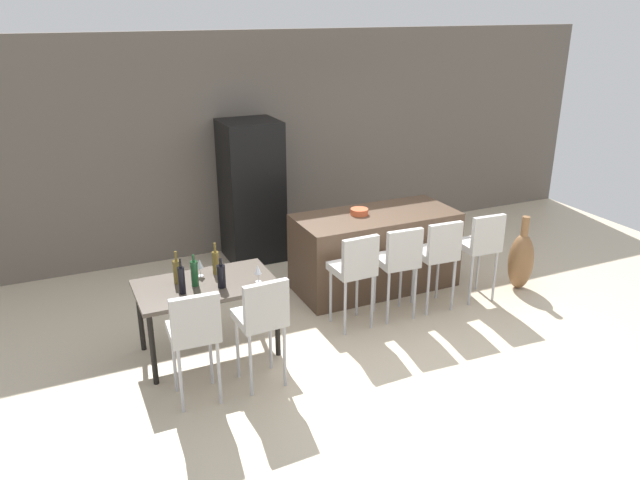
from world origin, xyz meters
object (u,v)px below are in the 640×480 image
wine_bottle_near (221,276)px  wine_glass_right (200,264)px  dining_chair_far (262,315)px  fruit_bowl (359,212)px  wine_glass_end (258,270)px  dining_table (206,291)px  wine_bottle_corner (194,273)px  bar_chair_middle (399,258)px  kitchen_island (375,251)px  bar_chair_far (481,243)px  refrigerator (252,191)px  bar_chair_right (438,251)px  wine_bottle_left (216,262)px  wine_bottle_far (177,271)px  bar_chair_left (355,267)px  wine_bottle_middle (182,280)px  floor_vase (521,260)px  dining_chair_near (194,329)px

wine_bottle_near → wine_glass_right: wine_bottle_near is taller
dining_chair_far → fruit_bowl: size_ratio=5.08×
dining_chair_far → wine_glass_end: dining_chair_far is taller
dining_table → wine_bottle_corner: 0.22m
fruit_bowl → bar_chair_middle: bearing=-89.0°
kitchen_island → bar_chair_far: size_ratio=1.81×
wine_bottle_corner → refrigerator: (1.29, 2.15, 0.05)m
bar_chair_right → wine_bottle_left: (-2.37, 0.33, 0.16)m
bar_chair_middle → wine_bottle_far: bearing=173.3°
bar_chair_left → bar_chair_middle: same height
wine_bottle_corner → wine_bottle_far: wine_bottle_far is taller
dining_table → fruit_bowl: 2.16m
bar_chair_middle → wine_bottle_left: wine_bottle_left is taller
kitchen_island → dining_table: 2.31m
wine_bottle_middle → wine_bottle_left: wine_bottle_middle is taller
bar_chair_right → wine_glass_right: size_ratio=6.03×
wine_bottle_middle → bar_chair_middle: bearing=-0.7°
fruit_bowl → wine_bottle_left: bearing=-163.8°
bar_chair_right → refrigerator: bearing=120.3°
wine_glass_right → refrigerator: size_ratio=0.09×
bar_chair_right → floor_vase: bearing=1.7°
wine_bottle_near → bar_chair_left: bearing=-0.2°
wine_bottle_near → wine_bottle_far: size_ratio=0.90×
wine_bottle_middle → wine_bottle_corner: 0.19m
wine_bottle_middle → wine_bottle_corner: size_ratio=1.10×
floor_vase → wine_bottle_left: bearing=175.4°
wine_bottle_near → refrigerator: refrigerator is taller
wine_bottle_middle → floor_vase: 4.04m
wine_glass_right → dining_chair_near: bearing=-107.4°
wine_bottle_middle → fruit_bowl: size_ratio=1.64×
kitchen_island → dining_chair_near: size_ratio=1.81×
bar_chair_left → refrigerator: size_ratio=0.57×
kitchen_island → dining_chair_far: 2.39m
wine_bottle_near → wine_bottle_left: bearing=83.4°
dining_table → wine_glass_right: 0.28m
dining_table → refrigerator: 2.47m
bar_chair_right → wine_bottle_left: bearing=172.2°
wine_bottle_left → wine_glass_end: 0.47m
wine_bottle_middle → bar_chair_left: bearing=-0.8°
wine_bottle_middle → fruit_bowl: bearing=20.4°
dining_chair_near → bar_chair_middle: bearing=14.5°
dining_table → wine_bottle_middle: (-0.24, -0.12, 0.21)m
wine_bottle_corner → wine_glass_end: bearing=-16.5°
dining_chair_near → wine_bottle_near: 0.75m
kitchen_island → wine_glass_end: bearing=-154.5°
wine_bottle_near → wine_bottle_corner: 0.26m
dining_chair_far → floor_vase: dining_chair_far is taller
bar_chair_far → dining_chair_far: 2.87m
floor_vase → dining_table: bearing=178.4°
bar_chair_right → kitchen_island: bearing=111.9°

